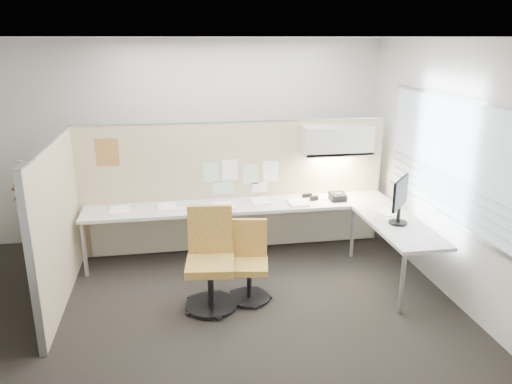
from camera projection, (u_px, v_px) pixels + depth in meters
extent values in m
cube|color=black|center=(203.00, 309.00, 5.38)|extent=(5.50, 4.50, 0.01)
cube|color=white|center=(193.00, 37.00, 4.55)|extent=(5.50, 4.50, 0.01)
cube|color=beige|center=(189.00, 140.00, 7.09)|extent=(5.50, 0.02, 2.80)
cube|color=beige|center=(222.00, 293.00, 2.85)|extent=(5.50, 0.02, 2.80)
cube|color=beige|center=(452.00, 172.00, 5.41)|extent=(0.02, 4.50, 2.80)
cube|color=#909BA7|center=(452.00, 159.00, 5.36)|extent=(0.01, 2.80, 1.30)
cube|color=#C7B38A|center=(234.00, 187.00, 6.72)|extent=(4.10, 0.06, 1.75)
cube|color=#C7B38A|center=(57.00, 225.00, 5.35)|extent=(0.06, 2.20, 1.75)
cube|color=beige|center=(241.00, 206.00, 6.47)|extent=(4.00, 0.60, 0.04)
cube|color=beige|center=(399.00, 226.00, 5.77)|extent=(0.60, 1.47, 0.04)
cube|color=beige|center=(238.00, 225.00, 6.83)|extent=(3.90, 0.02, 0.64)
cylinder|color=#A5A8AA|center=(84.00, 250.00, 6.02)|extent=(0.05, 0.05, 0.69)
cylinder|color=#A5A8AA|center=(402.00, 284.00, 5.19)|extent=(0.05, 0.05, 0.69)
cylinder|color=#A5A8AA|center=(353.00, 232.00, 6.57)|extent=(0.05, 0.05, 0.69)
cube|color=beige|center=(337.00, 140.00, 6.55)|extent=(0.90, 0.36, 0.38)
cube|color=#FFEABF|center=(336.00, 156.00, 6.61)|extent=(0.60, 0.06, 0.02)
cube|color=#8CBF8C|center=(211.00, 172.00, 6.57)|extent=(0.21, 0.00, 0.28)
cube|color=white|center=(230.00, 170.00, 6.61)|extent=(0.21, 0.00, 0.28)
cube|color=#8CBF8C|center=(251.00, 174.00, 6.67)|extent=(0.21, 0.00, 0.28)
cube|color=white|center=(271.00, 171.00, 6.71)|extent=(0.21, 0.00, 0.28)
cube|color=#8CBF8C|center=(223.00, 188.00, 6.66)|extent=(0.28, 0.00, 0.18)
cube|color=white|center=(260.00, 187.00, 6.75)|extent=(0.21, 0.00, 0.14)
cube|color=orange|center=(107.00, 152.00, 6.27)|extent=(0.28, 0.00, 0.35)
cylinder|color=black|center=(211.00, 305.00, 5.39)|extent=(0.57, 0.57, 0.03)
cylinder|color=black|center=(211.00, 287.00, 5.33)|extent=(0.07, 0.07, 0.44)
cube|color=gold|center=(210.00, 265.00, 5.26)|extent=(0.56, 0.56, 0.09)
cube|color=gold|center=(210.00, 229.00, 5.39)|extent=(0.48, 0.12, 0.54)
cylinder|color=black|center=(249.00, 297.00, 5.56)|extent=(0.46, 0.46, 0.03)
cylinder|color=black|center=(249.00, 283.00, 5.51)|extent=(0.05, 0.05, 0.35)
cube|color=gold|center=(249.00, 266.00, 5.45)|extent=(0.47, 0.47, 0.07)
cube|color=gold|center=(249.00, 238.00, 5.56)|extent=(0.39, 0.12, 0.44)
cylinder|color=black|center=(398.00, 222.00, 5.78)|extent=(0.21, 0.21, 0.02)
cylinder|color=black|center=(399.00, 215.00, 5.76)|extent=(0.04, 0.04, 0.19)
cube|color=black|center=(400.00, 193.00, 5.68)|extent=(0.36, 0.41, 0.34)
cube|color=black|center=(400.00, 193.00, 5.68)|extent=(0.31, 0.36, 0.30)
cube|color=black|center=(338.00, 197.00, 6.61)|extent=(0.21, 0.20, 0.12)
cylinder|color=black|center=(331.00, 194.00, 6.61)|extent=(0.04, 0.17, 0.04)
cube|color=black|center=(307.00, 195.00, 6.75)|extent=(0.14, 0.06, 0.05)
cube|color=black|center=(314.00, 198.00, 6.62)|extent=(0.11, 0.08, 0.06)
cube|color=silver|center=(27.00, 160.00, 4.35)|extent=(0.14, 0.02, 0.02)
cylinder|color=silver|center=(20.00, 170.00, 4.37)|extent=(0.02, 0.02, 0.14)
cube|color=#AD7F4C|center=(22.00, 184.00, 4.41)|extent=(0.02, 0.43, 0.12)
cube|color=#AD7F4C|center=(20.00, 187.00, 4.44)|extent=(0.02, 0.43, 0.12)
cube|color=#B5B6C1|center=(28.00, 251.00, 4.54)|extent=(0.01, 0.07, 1.08)
cube|color=white|center=(120.00, 210.00, 6.21)|extent=(0.23, 0.30, 0.03)
cube|color=white|center=(167.00, 207.00, 6.34)|extent=(0.24, 0.31, 0.02)
cube|color=white|center=(224.00, 207.00, 6.31)|extent=(0.29, 0.34, 0.05)
cube|color=white|center=(261.00, 201.00, 6.56)|extent=(0.24, 0.31, 0.02)
cube|color=white|center=(297.00, 203.00, 6.49)|extent=(0.25, 0.31, 0.03)
cube|color=white|center=(386.00, 212.00, 6.16)|extent=(0.30, 0.35, 0.02)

